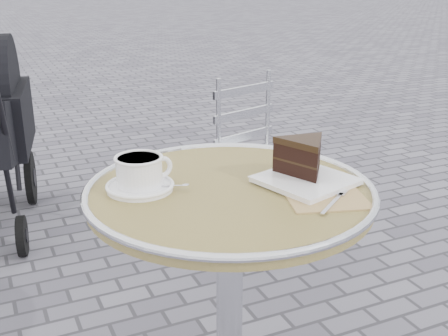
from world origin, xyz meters
name	(u,v)px	position (x,y,z in m)	size (l,w,h in m)	color
cafe_table	(230,248)	(0.00, 0.00, 0.57)	(0.72, 0.72, 0.74)	silver
cappuccino_set	(140,175)	(-0.20, 0.09, 0.77)	(0.18, 0.16, 0.08)	white
cake_plate_set	(305,162)	(0.19, -0.03, 0.78)	(0.25, 0.34, 0.11)	tan
bistro_chair	(254,143)	(0.58, 0.98, 0.49)	(0.45, 0.45, 0.80)	silver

